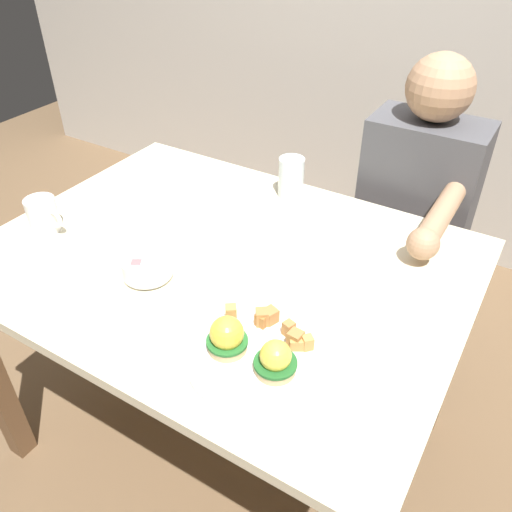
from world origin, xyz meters
TOP-DOWN VIEW (x-y plane):
  - ground_plane at (0.00, 0.00)m, footprint 6.00×6.00m
  - dining_table at (0.00, 0.00)m, footprint 1.20×0.90m
  - eggs_benedict_plate at (0.25, -0.25)m, footprint 0.27×0.27m
  - fruit_bowl at (-0.11, -0.16)m, footprint 0.12×0.12m
  - coffee_mug at (-0.48, -0.15)m, footprint 0.11×0.08m
  - fork at (0.08, 0.10)m, footprint 0.10×0.14m
  - water_glass_near at (0.00, 0.36)m, footprint 0.08×0.08m
  - diner_person at (0.32, 0.60)m, footprint 0.34×0.54m

SIDE VIEW (x-z plane):
  - ground_plane at x=0.00m, z-range 0.00..0.00m
  - dining_table at x=0.00m, z-range 0.26..1.00m
  - diner_person at x=0.32m, z-range 0.08..1.22m
  - fork at x=0.08m, z-range 0.74..0.74m
  - eggs_benedict_plate at x=0.25m, z-range 0.72..0.81m
  - fruit_bowl at x=-0.11m, z-range 0.74..0.80m
  - coffee_mug at x=-0.48m, z-range 0.74..0.84m
  - water_glass_near at x=0.00m, z-range 0.73..0.86m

